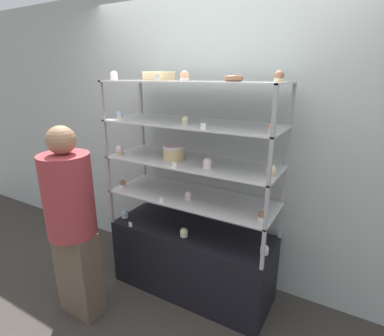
{
  "coord_description": "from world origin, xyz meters",
  "views": [
    {
      "loc": [
        1.13,
        -1.97,
        1.87
      ],
      "look_at": [
        0.0,
        0.0,
        1.15
      ],
      "focal_mm": 28.0,
      "sensor_mm": 36.0,
      "label": 1
    }
  ],
  "objects": [
    {
      "name": "cupcake_13",
      "position": [
        0.01,
        -0.12,
        1.85
      ],
      "size": [
        0.06,
        0.06,
        0.07
      ],
      "color": "beige",
      "rests_on": "display_riser_top"
    },
    {
      "name": "cupcake_8",
      "position": [
        0.64,
        -0.05,
        1.25
      ],
      "size": [
        0.07,
        0.07,
        0.08
      ],
      "color": "#CCB28C",
      "rests_on": "display_riser_middle"
    },
    {
      "name": "display_riser_middle",
      "position": [
        0.0,
        0.0,
        1.2
      ],
      "size": [
        1.39,
        0.5,
        0.3
      ],
      "color": "#99999E",
      "rests_on": "display_riser_lower"
    },
    {
      "name": "cupcake_0",
      "position": [
        -0.65,
        -0.12,
        0.64
      ],
      "size": [
        0.06,
        0.06,
        0.07
      ],
      "color": "white",
      "rests_on": "display_base"
    },
    {
      "name": "display_base",
      "position": [
        0.0,
        0.0,
        0.3
      ],
      "size": [
        1.39,
        0.5,
        0.6
      ],
      "color": "black",
      "rests_on": "ground_plane"
    },
    {
      "name": "cupcake_7",
      "position": [
        0.2,
        -0.12,
        1.25
      ],
      "size": [
        0.07,
        0.07,
        0.08
      ],
      "color": "white",
      "rests_on": "display_riser_middle"
    },
    {
      "name": "cupcake_14",
      "position": [
        0.65,
        -0.07,
        1.85
      ],
      "size": [
        0.06,
        0.06,
        0.07
      ],
      "color": "#CCB28C",
      "rests_on": "display_riser_top"
    },
    {
      "name": "sheet_cake_frosted",
      "position": [
        -0.31,
        0.02,
        1.86
      ],
      "size": [
        0.2,
        0.17,
        0.07
      ],
      "color": "#DBBC84",
      "rests_on": "display_riser_top"
    },
    {
      "name": "price_tag_1",
      "position": [
        -0.14,
        -0.23,
        0.93
      ],
      "size": [
        0.04,
        0.0,
        0.04
      ],
      "color": "white",
      "rests_on": "display_riser_lower"
    },
    {
      "name": "cupcake_9",
      "position": [
        -0.64,
        -0.09,
        1.55
      ],
      "size": [
        0.05,
        0.05,
        0.06
      ],
      "color": "white",
      "rests_on": "display_riser_upper"
    },
    {
      "name": "cupcake_5",
      "position": [
        0.62,
        -0.12,
        0.94
      ],
      "size": [
        0.05,
        0.05,
        0.07
      ],
      "color": "white",
      "rests_on": "display_riser_lower"
    },
    {
      "name": "cupcake_11",
      "position": [
        0.64,
        -0.09,
        1.55
      ],
      "size": [
        0.05,
        0.05,
        0.06
      ],
      "color": "beige",
      "rests_on": "display_riser_upper"
    },
    {
      "name": "ground_plane",
      "position": [
        0.0,
        0.0,
        0.0
      ],
      "size": [
        20.0,
        20.0,
        0.0
      ],
      "primitive_type": "plane",
      "color": "#38332D"
    },
    {
      "name": "layer_cake_centerpiece",
      "position": [
        -0.15,
        -0.04,
        1.27
      ],
      "size": [
        0.18,
        0.18,
        0.11
      ],
      "color": "#DBBC84",
      "rests_on": "display_riser_middle"
    },
    {
      "name": "price_tag_0",
      "position": [
        -0.48,
        -0.23,
        0.63
      ],
      "size": [
        0.04,
        0.0,
        0.04
      ],
      "color": "white",
      "rests_on": "display_base"
    },
    {
      "name": "cupcake_4",
      "position": [
        0.01,
        -0.07,
        0.94
      ],
      "size": [
        0.05,
        0.05,
        0.07
      ],
      "color": "beige",
      "rests_on": "display_riser_lower"
    },
    {
      "name": "display_riser_top",
      "position": [
        0.0,
        0.0,
        1.8
      ],
      "size": [
        1.39,
        0.5,
        0.3
      ],
      "color": "#99999E",
      "rests_on": "display_riser_upper"
    },
    {
      "name": "customer_figure",
      "position": [
        -0.65,
        -0.67,
        0.82
      ],
      "size": [
        0.36,
        0.36,
        1.54
      ],
      "color": "brown",
      "rests_on": "ground_plane"
    },
    {
      "name": "price_tag_2",
      "position": [
        -0.02,
        -0.23,
        1.24
      ],
      "size": [
        0.04,
        0.0,
        0.04
      ],
      "color": "white",
      "rests_on": "display_riser_middle"
    },
    {
      "name": "donut_glazed",
      "position": [
        0.33,
        0.0,
        1.84
      ],
      "size": [
        0.13,
        0.13,
        0.04
      ],
      "color": "brown",
      "rests_on": "display_riser_top"
    },
    {
      "name": "cupcake_3",
      "position": [
        -0.64,
        -0.13,
        0.94
      ],
      "size": [
        0.05,
        0.05,
        0.07
      ],
      "color": "white",
      "rests_on": "display_riser_lower"
    },
    {
      "name": "display_riser_upper",
      "position": [
        0.0,
        0.0,
        1.5
      ],
      "size": [
        1.39,
        0.5,
        0.3
      ],
      "color": "#99999E",
      "rests_on": "display_riser_middle"
    },
    {
      "name": "display_riser_lower",
      "position": [
        0.0,
        0.0,
        0.89
      ],
      "size": [
        1.39,
        0.5,
        0.3
      ],
      "color": "#99999E",
      "rests_on": "display_base"
    },
    {
      "name": "cupcake_12",
      "position": [
        -0.64,
        -0.13,
        1.85
      ],
      "size": [
        0.06,
        0.06,
        0.07
      ],
      "color": "white",
      "rests_on": "display_riser_top"
    },
    {
      "name": "price_tag_4",
      "position": [
        -0.14,
        -0.23,
        1.84
      ],
      "size": [
        0.04,
        0.0,
        0.04
      ],
      "color": "white",
      "rests_on": "display_riser_top"
    },
    {
      "name": "cupcake_2",
      "position": [
        0.64,
        -0.05,
        0.64
      ],
      "size": [
        0.06,
        0.06,
        0.07
      ],
      "color": "beige",
      "rests_on": "display_base"
    },
    {
      "name": "cupcake_10",
      "position": [
        -0.0,
        -0.1,
        1.55
      ],
      "size": [
        0.05,
        0.05,
        0.06
      ],
      "color": "beige",
      "rests_on": "display_riser_upper"
    },
    {
      "name": "back_wall",
      "position": [
        0.0,
        0.4,
        1.3
      ],
      "size": [
        8.0,
        0.05,
        2.6
      ],
      "color": "#A8B2AD",
      "rests_on": "ground_plane"
    },
    {
      "name": "cupcake_6",
      "position": [
        -0.64,
        -0.13,
        1.25
      ],
      "size": [
        0.07,
        0.07,
        0.08
      ],
      "color": "#CCB28C",
      "rests_on": "display_riser_middle"
    },
    {
      "name": "price_tag_3",
      "position": [
        0.22,
        -0.23,
        1.54
      ],
      "size": [
        0.04,
        0.0,
        0.04
      ],
      "color": "white",
      "rests_on": "display_riser_upper"
    },
    {
      "name": "cupcake_1",
      "position": [
        -0.0,
        -0.13,
        0.64
      ],
      "size": [
        0.06,
        0.06,
        0.07
      ],
      "color": "white",
      "rests_on": "display_base"
    }
  ]
}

